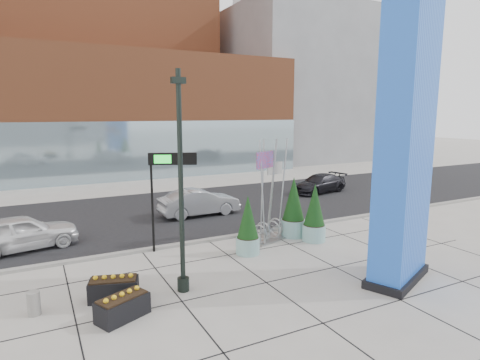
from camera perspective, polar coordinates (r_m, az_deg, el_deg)
name	(u,v)px	position (r m, az deg, el deg)	size (l,w,h in m)	color
ground	(227,277)	(14.41, -1.86, -13.69)	(160.00, 160.00, 0.00)	#9E9991
street_asphalt	(151,214)	(23.39, -12.52, -4.75)	(80.00, 12.00, 0.02)	black
curb_edge	(188,243)	(17.86, -7.47, -8.91)	(80.00, 0.30, 0.12)	gray
tower_podium	(111,115)	(39.54, -17.85, 8.80)	(34.00, 10.00, 11.00)	#A1522E
tower_glass_front	(123,152)	(34.96, -16.27, 3.91)	(34.00, 0.60, 5.00)	#8CA5B2
building_grey_parking	(301,87)	(54.30, 8.62, 12.91)	(20.00, 18.00, 18.00)	slate
blue_pylon	(406,143)	(14.16, 22.50, 4.87)	(3.20, 2.34, 9.75)	blue
lamp_post	(181,204)	(12.66, -8.34, -3.46)	(0.44, 0.38, 6.98)	black
public_art_sculpture	(269,214)	(18.13, 4.10, -4.81)	(2.23, 1.61, 4.58)	#A5A8AA
concrete_bollard	(34,303)	(13.25, -27.28, -15.32)	(0.36, 0.36, 0.69)	gray
overhead_street_sign	(168,166)	(16.63, -10.21, 1.93)	(1.84, 0.92, 4.11)	black
round_planter_east	(314,214)	(18.22, 10.54, -4.79)	(1.04, 1.04, 2.60)	#8DBEB9
round_planter_mid	(293,208)	(18.74, 7.60, -4.01)	(1.12, 1.12, 2.80)	#8DBEB9
round_planter_west	(248,226)	(16.31, 1.12, -6.62)	(0.97, 0.97, 2.42)	#8DBEB9
box_planter_north	(114,288)	(13.34, -17.51, -14.40)	(1.61, 1.13, 0.80)	black
box_planter_south	(123,306)	(12.16, -16.37, -16.83)	(1.59, 1.24, 0.78)	black
car_white_west	(21,233)	(19.10, -28.68, -6.64)	(1.77, 4.41, 1.50)	white
car_silver_mid	(199,202)	(22.54, -5.80, -3.20)	(1.57, 4.49, 1.48)	#9D9EA4
car_dark_east	(319,184)	(29.38, 11.20, -0.52)	(1.83, 4.51, 1.31)	black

